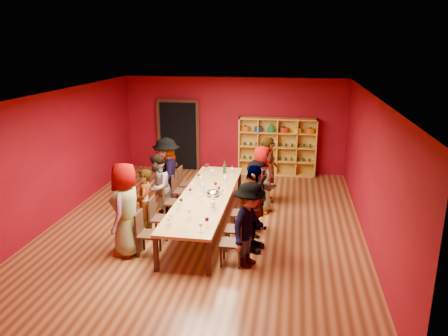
{
  "coord_description": "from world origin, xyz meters",
  "views": [
    {
      "loc": [
        1.89,
        -9.07,
        4.09
      ],
      "look_at": [
        0.28,
        0.83,
        1.15
      ],
      "focal_mm": 35.0,
      "sensor_mm": 36.0,
      "label": 1
    }
  ],
  "objects": [
    {
      "name": "wine_glass_19",
      "position": [
        -0.04,
        -1.39,
        0.9
      ],
      "size": [
        0.09,
        0.09,
        0.21
      ],
      "color": "silver",
      "rests_on": "tasting_table"
    },
    {
      "name": "chair_person_left_4",
      "position": [
        -0.91,
        1.6,
        0.5
      ],
      "size": [
        0.42,
        0.42,
        0.89
      ],
      "color": "black",
      "rests_on": "ground"
    },
    {
      "name": "wine_glass_9",
      "position": [
        -0.33,
        -1.81,
        0.88
      ],
      "size": [
        0.07,
        0.07,
        0.18
      ],
      "color": "silver",
      "rests_on": "tasting_table"
    },
    {
      "name": "wine_glass_12",
      "position": [
        0.34,
        -0.91,
        0.91
      ],
      "size": [
        0.09,
        0.09,
        0.22
      ],
      "color": "silver",
      "rests_on": "tasting_table"
    },
    {
      "name": "wine_glass_11",
      "position": [
        -0.11,
        1.32,
        0.91
      ],
      "size": [
        0.09,
        0.09,
        0.22
      ],
      "color": "silver",
      "rests_on": "tasting_table"
    },
    {
      "name": "wine_glass_2",
      "position": [
        -0.32,
        1.86,
        0.9
      ],
      "size": [
        0.08,
        0.08,
        0.2
      ],
      "color": "silver",
      "rests_on": "tasting_table"
    },
    {
      "name": "wine_glass_22",
      "position": [
        0.33,
        0.76,
        0.91
      ],
      "size": [
        0.09,
        0.09,
        0.22
      ],
      "color": "silver",
      "rests_on": "tasting_table"
    },
    {
      "name": "wine_bottle",
      "position": [
        0.16,
        1.67,
        0.88
      ],
      "size": [
        0.09,
        0.09,
        0.34
      ],
      "color": "#153B1A",
      "rests_on": "tasting_table"
    },
    {
      "name": "wine_glass_16",
      "position": [
        0.3,
        -0.86,
        0.9
      ],
      "size": [
        0.08,
        0.08,
        0.2
      ],
      "color": "silver",
      "rests_on": "tasting_table"
    },
    {
      "name": "person_left_2",
      "position": [
        -1.21,
        0.23,
        0.79
      ],
      "size": [
        0.48,
        0.8,
        1.58
      ],
      "primitive_type": "imported",
      "rotation": [
        0.0,
        0.0,
        -1.49
      ],
      "color": "#141838",
      "rests_on": "ground"
    },
    {
      "name": "person_right_0",
      "position": [
        1.16,
        -1.67,
        0.82
      ],
      "size": [
        0.77,
        1.15,
        1.64
      ],
      "primitive_type": "imported",
      "rotation": [
        0.0,
        0.0,
        1.23
      ],
      "color": "#525358",
      "rests_on": "ground"
    },
    {
      "name": "chair_person_left_3",
      "position": [
        -0.91,
        1.02,
        0.5
      ],
      "size": [
        0.42,
        0.42,
        0.89
      ],
      "color": "black",
      "rests_on": "ground"
    },
    {
      "name": "wine_glass_23",
      "position": [
        -0.28,
        0.72,
        0.91
      ],
      "size": [
        0.09,
        0.09,
        0.22
      ],
      "color": "silver",
      "rests_on": "tasting_table"
    },
    {
      "name": "wine_glass_21",
      "position": [
        -0.33,
        -0.1,
        0.88
      ],
      "size": [
        0.07,
        0.07,
        0.18
      ],
      "color": "silver",
      "rests_on": "tasting_table"
    },
    {
      "name": "person_left_1",
      "position": [
        -1.18,
        -0.76,
        0.75
      ],
      "size": [
        0.52,
        0.63,
        1.5
      ],
      "primitive_type": "imported",
      "rotation": [
        0.0,
        0.0,
        -1.32
      ],
      "color": "#5380AC",
      "rests_on": "ground"
    },
    {
      "name": "wine_glass_15",
      "position": [
        -0.33,
        -1.68,
        0.89
      ],
      "size": [
        0.08,
        0.08,
        0.2
      ],
      "color": "silver",
      "rests_on": "tasting_table"
    },
    {
      "name": "wine_glass_7",
      "position": [
        0.15,
        0.37,
        0.89
      ],
      "size": [
        0.08,
        0.08,
        0.19
      ],
      "color": "silver",
      "rests_on": "tasting_table"
    },
    {
      "name": "wine_glass_4",
      "position": [
        0.38,
        -0.09,
        0.9
      ],
      "size": [
        0.09,
        0.09,
        0.21
      ],
      "color": "silver",
      "rests_on": "tasting_table"
    },
    {
      "name": "wine_glass_6",
      "position": [
        0.36,
        1.64,
        0.89
      ],
      "size": [
        0.07,
        0.07,
        0.19
      ],
      "color": "silver",
      "rests_on": "tasting_table"
    },
    {
      "name": "chair_person_left_2",
      "position": [
        -0.91,
        0.23,
        0.5
      ],
      "size": [
        0.42,
        0.42,
        0.89
      ],
      "color": "black",
      "rests_on": "ground"
    },
    {
      "name": "wine_glass_3",
      "position": [
        0.28,
        1.06,
        0.88
      ],
      "size": [
        0.07,
        0.07,
        0.18
      ],
      "color": "silver",
      "rests_on": "tasting_table"
    },
    {
      "name": "chair_person_right_0",
      "position": [
        0.91,
        -1.67,
        0.5
      ],
      "size": [
        0.42,
        0.42,
        0.89
      ],
      "color": "black",
      "rests_on": "ground"
    },
    {
      "name": "wine_glass_14",
      "position": [
        -0.35,
        0.17,
        0.9
      ],
      "size": [
        0.08,
        0.08,
        0.21
      ],
      "color": "silver",
      "rests_on": "tasting_table"
    },
    {
      "name": "chair_person_left_1",
      "position": [
        -0.91,
        -0.76,
        0.5
      ],
      "size": [
        0.42,
        0.42,
        0.89
      ],
      "color": "black",
      "rests_on": "ground"
    },
    {
      "name": "doorway",
      "position": [
        -1.8,
        4.43,
        1.12
      ],
      "size": [
        1.4,
        0.17,
        2.3
      ],
      "color": "black",
      "rests_on": "ground"
    },
    {
      "name": "room_shell",
      "position": [
        0.0,
        0.0,
        1.5
      ],
      "size": [
        7.1,
        9.1,
        3.04
      ],
      "color": "brown",
      "rests_on": "ground"
    },
    {
      "name": "wine_glass_17",
      "position": [
        -0.35,
        -1.02,
        0.9
      ],
      "size": [
        0.08,
        0.08,
        0.21
      ],
      "color": "silver",
      "rests_on": "tasting_table"
    },
    {
      "name": "wine_glass_13",
      "position": [
        0.31,
        -1.97,
        0.88
      ],
      "size": [
        0.07,
        0.07,
        0.19
      ],
      "color": "silver",
      "rests_on": "tasting_table"
    },
    {
      "name": "chair_person_right_1",
      "position": [
        0.91,
        -1.04,
        0.5
      ],
      "size": [
        0.42,
        0.42,
        0.89
      ],
      "color": "black",
      "rests_on": "ground"
    },
    {
      "name": "carafe_a",
      "position": [
        -0.07,
        0.04,
        0.88
      ],
      "size": [
        0.13,
        0.13,
        0.28
      ],
      "color": "silver",
      "rests_on": "tasting_table"
    },
    {
      "name": "person_left_0",
      "position": [
        -1.27,
        -1.56,
        0.93
      ],
      "size": [
        0.5,
        0.91,
        1.86
      ],
      "primitive_type": "imported",
      "rotation": [
        0.0,
        0.0,
        -1.57
      ],
      "color": "#4B4B50",
      "rests_on": "ground"
    },
    {
      "name": "person_right_2",
      "position": [
        1.16,
        -0.19,
        0.83
      ],
      "size": [
        0.78,
        1.6,
        1.66
      ],
      "primitive_type": "imported",
      "rotation": [
        0.0,
        0.0,
        1.34
      ],
      "color": "#5775B4",
      "rests_on": "ground"
    },
    {
      "name": "person_right_4",
      "position": [
        1.31,
        1.87,
        0.86
      ],
      "size": [
        0.56,
        0.7,
        1.71
      ],
      "primitive_type": "imported",
      "rotation": [
        0.0,
        0.0,
        1.75
      ],
      "color": "pink",
      "rests_on": "ground"
    },
    {
      "name": "tasting_table",
      "position": [
        0.0,
        0.0,
        0.7
      ],
      "size": [
        1.1,
        4.5,
        0.75
      ],
      "color": "#AE8648",
      "rests_on": "ground"
    },
    {
      "name": "wine_glass_0",
      "position": [
        0.37,
        -1.73,
        0.89
      ],
      "size": [
        0.08,
        0.08,
        0.2
      ],
      "color": "silver",
      "rests_on": "tasting_table"
    },
    {
      "name": "person_right_1",
      "position": [
        1.17,
        -1.04,
        0.89
      ],
      "size": [
        0.7,
        1.13,
        1.78
      ],
      "primitive_type": "imported",
      "rotation": [
        0.0,
        0.0,
        1.34
      ],
      "color": "#49494E",
      "rests_on": "ground"
    },
    {
      "name": "wine_glass_18",
      "position": [
        0.0,
        -0.5,
        0.91
      ],
      "size": [
        0.09,
        0.09,
        0.22
      ],
      "color": "silver",
      "rests_on": "tasting_table"
    },
    {
      "name": "wine_glass_10",
      "position": [
        -0.34,
        1.74,
        0.91
      ],
      "size": [
        0.09,
        0.09,
        0.22
      ],
      "color": "silver",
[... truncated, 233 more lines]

